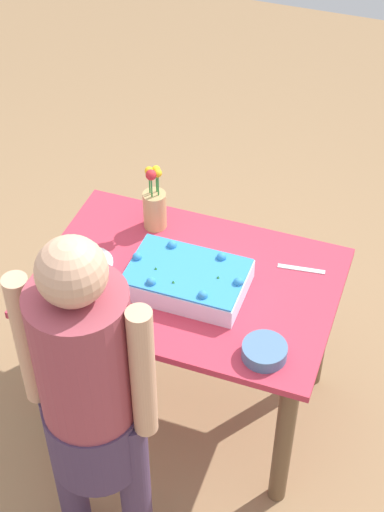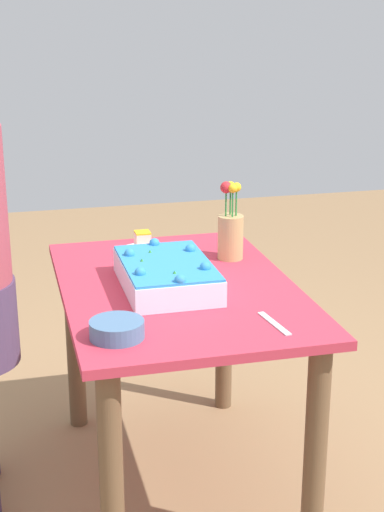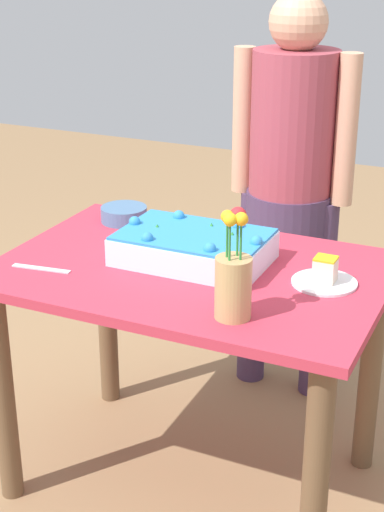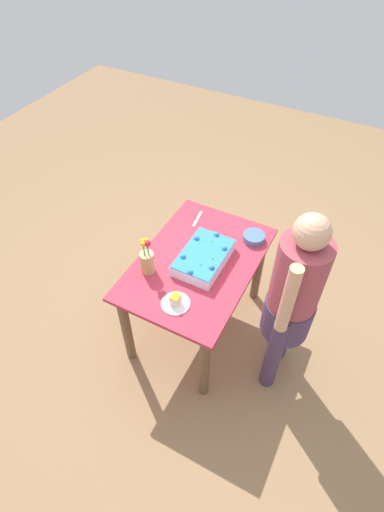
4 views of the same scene
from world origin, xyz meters
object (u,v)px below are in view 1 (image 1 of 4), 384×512
Objects in this scene: sheet_cake at (187,279)px; serving_plate_with_slice at (89,259)px; cake_knife at (301,269)px; flower_vase at (155,205)px; fruit_bowl at (264,351)px; person_standing at (89,396)px.

sheet_cake is 2.38× the size of serving_plate_with_slice.
cake_knife is at bearing -162.47° from serving_plate_with_slice.
cake_knife is 0.63m from flower_vase.
fruit_bowl is at bearing 164.05° from serving_plate_with_slice.
sheet_cake is at bearing -179.35° from serving_plate_with_slice.
sheet_cake is at bearing 25.10° from cake_knife.
cake_knife is at bearing 175.24° from flower_vase.
fruit_bowl is (-0.36, 0.22, -0.02)m from sheet_cake.
cake_knife is 0.46m from fruit_bowl.
fruit_bowl reaches higher than cake_knife.
serving_plate_with_slice reaches higher than cake_knife.
sheet_cake is 0.39m from flower_vase.
person_standing is at bearing 99.43° from flower_vase.
flower_vase is at bearing -117.61° from serving_plate_with_slice.
flower_vase is 1.85× the size of fruit_bowl.
serving_plate_with_slice is at bearing -15.95° from fruit_bowl.
sheet_cake is 0.40m from serving_plate_with_slice.
flower_vase is 0.95m from person_standing.
cake_knife is 1.00m from person_standing.
person_standing reaches higher than sheet_cake.
serving_plate_with_slice is at bearing 25.98° from person_standing.
cake_knife is 1.16× the size of fruit_bowl.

